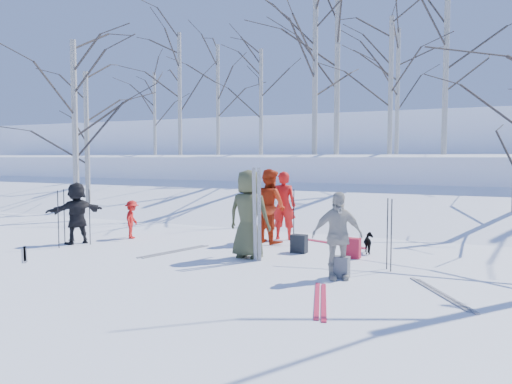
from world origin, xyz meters
The scene contains 38 objects.
ground centered at (0.00, 0.00, 0.00)m, with size 120.00×120.00×0.00m, color white.
snow_ramp centered at (0.00, 7.00, 0.15)m, with size 70.00×9.50×1.40m, color white.
snow_plateau centered at (0.00, 17.00, 1.00)m, with size 70.00×18.00×2.20m, color white.
far_hill centered at (0.00, 38.00, 2.00)m, with size 90.00×30.00×6.00m, color white.
skier_olive_center centered at (0.36, 0.39, 0.92)m, with size 0.90×0.59×1.84m, color #424529.
skier_red_north centered at (0.12, 2.87, 0.87)m, with size 0.64×0.42×1.74m, color red.
skier_redor_behind centered at (0.00, 2.28, 0.91)m, with size 0.88×0.69×1.81m, color red.
skier_red_seated centered at (-3.48, 1.34, 0.49)m, with size 0.64×0.37×0.99m, color red.
skier_cream_east centered at (2.54, -0.58, 0.76)m, with size 0.89×0.37×1.52m, color beige.
skier_grey_west centered at (-4.18, 0.14, 0.75)m, with size 1.39×0.44×1.50m, color black.
dog centered at (2.53, 1.98, 0.22)m, with size 0.24×0.53×0.45m, color black.
upright_ski_left centered at (0.63, 0.12, 0.95)m, with size 0.07×0.02×1.90m, color silver.
upright_ski_right centered at (0.73, 0.12, 0.95)m, with size 0.07×0.02×1.90m, color silver.
ski_pair_a centered at (4.25, -0.84, 0.01)m, with size 1.16×1.73×0.02m, color silver, non-canonical shape.
ski_pair_b centered at (-1.43, 0.28, 0.01)m, with size 0.66×1.89×0.02m, color silver, non-canonical shape.
ski_pair_c centered at (1.44, 2.80, 0.01)m, with size 1.85×0.86×0.02m, color #B91A36, non-canonical shape.
ski_pair_d centered at (2.69, -1.96, 0.01)m, with size 0.77×1.87×0.02m, color #B91A36, non-canonical shape.
ski_pair_e centered at (-4.20, -1.35, 0.01)m, with size 1.60×1.36×0.02m, color silver, non-canonical shape.
ski_pole_a centered at (-4.12, -0.48, 0.67)m, with size 0.02×0.02×1.34m, color black.
ski_pole_b centered at (-3.79, 0.17, 0.67)m, with size 0.02×0.02×1.34m, color black.
ski_pole_c centered at (-4.38, -0.05, 0.67)m, with size 0.02×0.02×1.34m, color black.
ski_pole_d centered at (0.66, 2.22, 0.67)m, with size 0.02×0.02×1.34m, color black.
ski_pole_e centered at (3.17, 0.56, 0.67)m, with size 0.02×0.02×1.34m, color black.
ski_pole_f centered at (3.27, 0.40, 0.67)m, with size 0.02×0.02×1.34m, color black.
backpack_red centered at (2.32, 1.30, 0.21)m, with size 0.32×0.22×0.42m, color #A8192D.
backpack_grey centered at (2.57, -0.49, 0.19)m, with size 0.30×0.20×0.38m, color #57595F.
backpack_dark centered at (1.11, 1.37, 0.20)m, with size 0.34×0.24×0.40m, color black.
birch_plateau_b centered at (-8.71, 14.97, 5.18)m, with size 4.77×4.77×5.96m, color silver, non-canonical shape.
birch_plateau_c centered at (-5.03, 12.61, 4.67)m, with size 4.06×4.06×4.95m, color silver, non-canonical shape.
birch_plateau_d centered at (-12.60, 14.52, 4.56)m, with size 3.90×3.90×4.72m, color silver, non-canonical shape.
birch_plateau_e centered at (-1.16, 11.93, 6.14)m, with size 6.11×6.11×7.87m, color silver, non-canonical shape.
birch_plateau_f centered at (3.24, 10.92, 5.51)m, with size 5.23×5.23×6.62m, color silver, non-canonical shape.
birch_plateau_g centered at (-8.22, 10.59, 4.99)m, with size 4.51×4.51×5.59m, color silver, non-canonical shape.
birch_plateau_i centered at (-1.27, 9.35, 5.35)m, with size 5.01×5.01×6.30m, color silver, non-canonical shape.
birch_plateau_k centered at (1.09, 11.84, 4.97)m, with size 4.47×4.47×5.53m, color silver, non-canonical shape.
birch_plateau_l centered at (0.56, 16.52, 5.29)m, with size 4.93×4.93×6.18m, color silver, non-canonical shape.
birch_edge_a centered at (-7.40, 3.35, 2.93)m, with size 4.71×4.71×5.87m, color silver, non-canonical shape.
birch_edge_d centered at (-8.84, 5.34, 2.63)m, with size 4.29×4.29×5.27m, color silver, non-canonical shape.
Camera 1 is at (4.92, -8.84, 2.10)m, focal length 35.00 mm.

